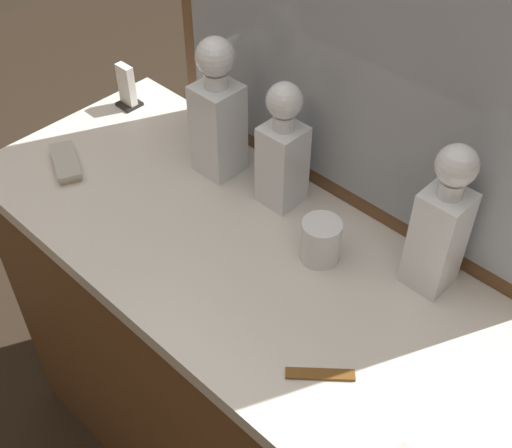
% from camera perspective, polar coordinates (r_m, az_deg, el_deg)
% --- Properties ---
extents(dresser, '(1.30, 0.53, 0.87)m').
position_cam_1_polar(dresser, '(1.61, 0.00, -13.36)').
color(dresser, brown).
rests_on(dresser, ground_plane).
extents(dresser_mirror, '(0.90, 0.03, 0.79)m').
position_cam_1_polar(dresser_mirror, '(1.19, 8.63, 17.09)').
color(dresser_mirror, brown).
rests_on(dresser_mirror, dresser).
extents(crystal_decanter_left, '(0.09, 0.09, 0.31)m').
position_cam_1_polar(crystal_decanter_left, '(1.39, -3.28, 8.85)').
color(crystal_decanter_left, white).
rests_on(crystal_decanter_left, dresser).
extents(crystal_decanter_right, '(0.08, 0.08, 0.28)m').
position_cam_1_polar(crystal_decanter_right, '(1.32, 2.29, 5.78)').
color(crystal_decanter_right, white).
rests_on(crystal_decanter_right, dresser).
extents(crystal_decanter_center, '(0.08, 0.08, 0.30)m').
position_cam_1_polar(crystal_decanter_center, '(1.18, 15.44, -0.63)').
color(crystal_decanter_center, white).
rests_on(crystal_decanter_center, dresser).
extents(crystal_tumbler_far_right, '(0.08, 0.08, 0.09)m').
position_cam_1_polar(crystal_tumbler_far_right, '(1.24, 5.56, -1.55)').
color(crystal_tumbler_far_right, white).
rests_on(crystal_tumbler_far_right, dresser).
extents(silver_brush_far_right, '(0.14, 0.10, 0.02)m').
position_cam_1_polar(silver_brush_far_right, '(1.52, -15.98, 5.05)').
color(silver_brush_far_right, '#B7A88C').
rests_on(silver_brush_far_right, dresser).
extents(tortoiseshell_comb, '(0.10, 0.09, 0.01)m').
position_cam_1_polar(tortoiseshell_comb, '(1.10, 5.52, -12.69)').
color(tortoiseshell_comb, brown).
rests_on(tortoiseshell_comb, dresser).
extents(napkin_holder, '(0.05, 0.05, 0.11)m').
position_cam_1_polar(napkin_holder, '(1.67, -10.98, 11.28)').
color(napkin_holder, black).
rests_on(napkin_holder, dresser).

